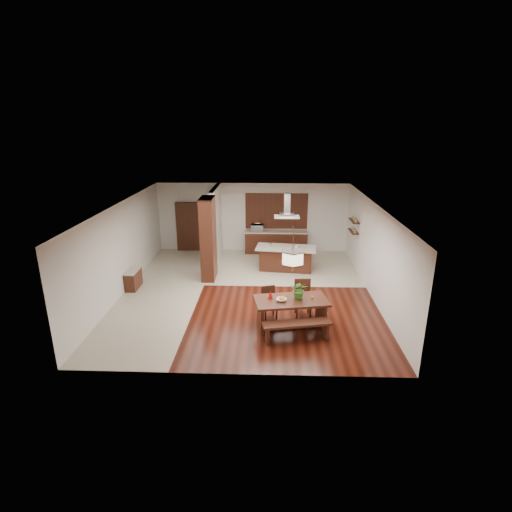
{
  "coord_description": "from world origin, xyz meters",
  "views": [
    {
      "loc": [
        0.72,
        -12.01,
        5.3
      ],
      "look_at": [
        0.3,
        0.0,
        1.25
      ],
      "focal_mm": 28.0,
      "sensor_mm": 36.0,
      "label": 1
    }
  ],
  "objects_px": {
    "dining_chair_left": "(270,303)",
    "range_hood": "(287,205)",
    "fruit_bowl": "(281,300)",
    "island_cup": "(297,247)",
    "pendant_lantern": "(293,248)",
    "dining_bench": "(297,331)",
    "kitchen_island": "(286,258)",
    "foliage_plant": "(299,290)",
    "dining_chair_right": "(303,299)",
    "dining_table": "(291,307)",
    "hallway_console": "(133,279)",
    "microwave": "(257,228)"
  },
  "relations": [
    {
      "from": "pendant_lantern",
      "to": "dining_chair_right",
      "type": "bearing_deg",
      "value": 60.66
    },
    {
      "from": "range_hood",
      "to": "microwave",
      "type": "height_order",
      "value": "range_hood"
    },
    {
      "from": "fruit_bowl",
      "to": "microwave",
      "type": "distance_m",
      "value": 6.6
    },
    {
      "from": "kitchen_island",
      "to": "island_cup",
      "type": "bearing_deg",
      "value": -8.91
    },
    {
      "from": "dining_bench",
      "to": "kitchen_island",
      "type": "distance_m",
      "value": 5.08
    },
    {
      "from": "pendant_lantern",
      "to": "microwave",
      "type": "xyz_separation_m",
      "value": [
        -1.12,
        6.45,
        -1.15
      ]
    },
    {
      "from": "foliage_plant",
      "to": "kitchen_island",
      "type": "xyz_separation_m",
      "value": [
        -0.2,
        4.31,
        -0.59
      ]
    },
    {
      "from": "dining_table",
      "to": "dining_chair_left",
      "type": "height_order",
      "value": "dining_chair_left"
    },
    {
      "from": "range_hood",
      "to": "island_cup",
      "type": "bearing_deg",
      "value": -15.98
    },
    {
      "from": "dining_chair_left",
      "to": "island_cup",
      "type": "distance_m",
      "value": 3.93
    },
    {
      "from": "hallway_console",
      "to": "pendant_lantern",
      "type": "xyz_separation_m",
      "value": [
        5.13,
        -2.48,
        1.93
      ]
    },
    {
      "from": "dining_chair_left",
      "to": "range_hood",
      "type": "bearing_deg",
      "value": 65.05
    },
    {
      "from": "dining_bench",
      "to": "dining_chair_right",
      "type": "xyz_separation_m",
      "value": [
        0.25,
        1.35,
        0.28
      ]
    },
    {
      "from": "dining_table",
      "to": "foliage_plant",
      "type": "distance_m",
      "value": 0.52
    },
    {
      "from": "dining_bench",
      "to": "pendant_lantern",
      "type": "bearing_deg",
      "value": 99.95
    },
    {
      "from": "dining_bench",
      "to": "kitchen_island",
      "type": "xyz_separation_m",
      "value": [
        -0.1,
        5.07,
        0.22
      ]
    },
    {
      "from": "kitchen_island",
      "to": "island_cup",
      "type": "xyz_separation_m",
      "value": [
        0.39,
        -0.11,
        0.49
      ]
    },
    {
      "from": "hallway_console",
      "to": "foliage_plant",
      "type": "relative_size",
      "value": 1.74
    },
    {
      "from": "dining_chair_right",
      "to": "kitchen_island",
      "type": "height_order",
      "value": "dining_chair_right"
    },
    {
      "from": "dining_bench",
      "to": "dining_chair_right",
      "type": "relative_size",
      "value": 1.66
    },
    {
      "from": "dining_chair_right",
      "to": "fruit_bowl",
      "type": "distance_m",
      "value": 1.04
    },
    {
      "from": "kitchen_island",
      "to": "microwave",
      "type": "bearing_deg",
      "value": 125.41
    },
    {
      "from": "dining_chair_right",
      "to": "island_cup",
      "type": "xyz_separation_m",
      "value": [
        0.03,
        3.61,
        0.43
      ]
    },
    {
      "from": "pendant_lantern",
      "to": "dining_table",
      "type": "bearing_deg",
      "value": 116.57
    },
    {
      "from": "dining_chair_left",
      "to": "kitchen_island",
      "type": "bearing_deg",
      "value": 65.04
    },
    {
      "from": "hallway_console",
      "to": "dining_chair_left",
      "type": "bearing_deg",
      "value": -23.53
    },
    {
      "from": "hallway_console",
      "to": "island_cup",
      "type": "height_order",
      "value": "island_cup"
    },
    {
      "from": "dining_chair_right",
      "to": "pendant_lantern",
      "type": "bearing_deg",
      "value": -123.33
    },
    {
      "from": "kitchen_island",
      "to": "hallway_console",
      "type": "bearing_deg",
      "value": -153.18
    },
    {
      "from": "pendant_lantern",
      "to": "range_hood",
      "type": "distance_m",
      "value": 4.39
    },
    {
      "from": "dining_table",
      "to": "dining_chair_right",
      "type": "xyz_separation_m",
      "value": [
        0.37,
        0.67,
        -0.06
      ]
    },
    {
      "from": "microwave",
      "to": "dining_table",
      "type": "bearing_deg",
      "value": -80.21
    },
    {
      "from": "dining_chair_left",
      "to": "hallway_console",
      "type": "bearing_deg",
      "value": 140.2
    },
    {
      "from": "range_hood",
      "to": "dining_bench",
      "type": "bearing_deg",
      "value": -88.82
    },
    {
      "from": "fruit_bowl",
      "to": "island_cup",
      "type": "distance_m",
      "value": 4.43
    },
    {
      "from": "range_hood",
      "to": "dining_chair_left",
      "type": "bearing_deg",
      "value": -98.69
    },
    {
      "from": "island_cup",
      "to": "kitchen_island",
      "type": "bearing_deg",
      "value": 164.53
    },
    {
      "from": "hallway_console",
      "to": "range_hood",
      "type": "bearing_deg",
      "value": 20.3
    },
    {
      "from": "hallway_console",
      "to": "dining_chair_left",
      "type": "relative_size",
      "value": 0.96
    },
    {
      "from": "dining_bench",
      "to": "range_hood",
      "type": "height_order",
      "value": "range_hood"
    },
    {
      "from": "dining_chair_right",
      "to": "island_cup",
      "type": "relative_size",
      "value": 9.1
    },
    {
      "from": "range_hood",
      "to": "island_cup",
      "type": "distance_m",
      "value": 1.56
    },
    {
      "from": "dining_chair_right",
      "to": "island_cup",
      "type": "height_order",
      "value": "dining_chair_right"
    },
    {
      "from": "foliage_plant",
      "to": "microwave",
      "type": "distance_m",
      "value": 6.52
    },
    {
      "from": "dining_table",
      "to": "foliage_plant",
      "type": "xyz_separation_m",
      "value": [
        0.21,
        0.07,
        0.47
      ]
    },
    {
      "from": "dining_table",
      "to": "kitchen_island",
      "type": "distance_m",
      "value": 4.39
    },
    {
      "from": "foliage_plant",
      "to": "fruit_bowl",
      "type": "distance_m",
      "value": 0.55
    },
    {
      "from": "hallway_console",
      "to": "dining_bench",
      "type": "height_order",
      "value": "hallway_console"
    },
    {
      "from": "dining_bench",
      "to": "microwave",
      "type": "relative_size",
      "value": 3.43
    },
    {
      "from": "hallway_console",
      "to": "dining_bench",
      "type": "bearing_deg",
      "value": -31.11
    }
  ]
}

